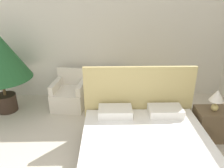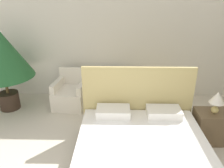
# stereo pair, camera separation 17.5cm
# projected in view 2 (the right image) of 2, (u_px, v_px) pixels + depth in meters

# --- Properties ---
(wall_back) EXTENTS (10.00, 0.06, 2.90)m
(wall_back) POSITION_uv_depth(u_px,v_px,m) (107.00, 37.00, 5.02)
(wall_back) COLOR silver
(wall_back) RESTS_ON ground_plane
(bed) EXTENTS (1.91, 2.23, 1.28)m
(bed) POSITION_uv_depth(u_px,v_px,m) (142.00, 158.00, 3.04)
(bed) COLOR #4C4238
(bed) RESTS_ON ground_plane
(armchair_near_window_left) EXTENTS (0.77, 0.80, 0.82)m
(armchair_near_window_left) POSITION_uv_depth(u_px,v_px,m) (71.00, 95.00, 4.92)
(armchair_near_window_left) COLOR silver
(armchair_near_window_left) RESTS_ON ground_plane
(armchair_near_window_right) EXTENTS (0.71, 0.75, 0.82)m
(armchair_near_window_right) POSITION_uv_depth(u_px,v_px,m) (114.00, 95.00, 4.90)
(armchair_near_window_right) COLOR silver
(armchair_near_window_right) RESTS_ON ground_plane
(potted_palm) EXTENTS (1.27, 1.27, 1.84)m
(potted_palm) POSITION_uv_depth(u_px,v_px,m) (0.00, 54.00, 4.42)
(potted_palm) COLOR #38281E
(potted_palm) RESTS_ON ground_plane
(nightstand) EXTENTS (0.56, 0.43, 0.56)m
(nightstand) POSITION_uv_depth(u_px,v_px,m) (211.00, 126.00, 3.76)
(nightstand) COLOR brown
(nightstand) RESTS_ON ground_plane
(table_lamp) EXTENTS (0.24, 0.24, 0.39)m
(table_lamp) POSITION_uv_depth(u_px,v_px,m) (217.00, 99.00, 3.53)
(table_lamp) COLOR tan
(table_lamp) RESTS_ON nightstand
(side_table) EXTENTS (0.32, 0.32, 0.43)m
(side_table) POSITION_uv_depth(u_px,v_px,m) (92.00, 97.00, 4.96)
(side_table) COLOR #B7AD93
(side_table) RESTS_ON ground_plane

